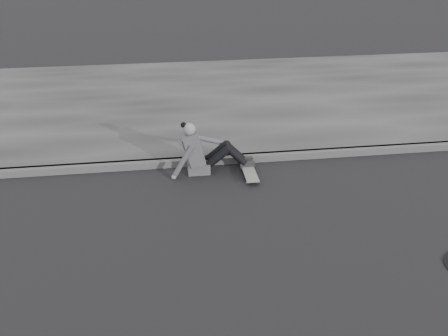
% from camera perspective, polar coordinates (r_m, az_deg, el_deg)
% --- Properties ---
extents(ground, '(80.00, 80.00, 0.00)m').
position_cam_1_polar(ground, '(6.59, 11.51, -8.94)').
color(ground, black).
rests_on(ground, ground).
extents(curb, '(24.00, 0.16, 0.12)m').
position_cam_1_polar(curb, '(8.68, 6.27, 1.36)').
color(curb, '#505050').
rests_on(curb, ground).
extents(sidewalk, '(24.00, 6.00, 0.12)m').
position_cam_1_polar(sidewalk, '(11.40, 2.71, 7.99)').
color(sidewalk, '#3A3A3A').
rests_on(sidewalk, ground).
extents(skateboard, '(0.20, 0.78, 0.09)m').
position_cam_1_polar(skateboard, '(8.11, 2.87, -0.37)').
color(skateboard, gray).
rests_on(skateboard, ground).
extents(seated_woman, '(1.38, 0.46, 0.88)m').
position_cam_1_polar(seated_woman, '(8.11, -2.51, 1.91)').
color(seated_woman, '#4E4E50').
rests_on(seated_woman, ground).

